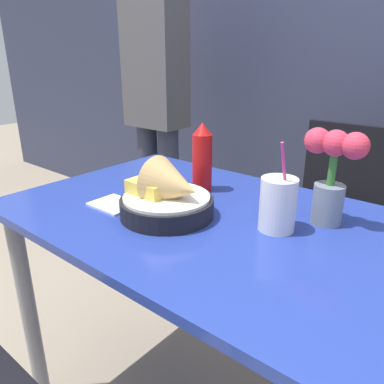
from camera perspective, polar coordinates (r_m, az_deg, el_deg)
wall_window at (r=2.02m, az=26.15°, el=23.20°), size 7.00×0.06×2.60m
dining_table at (r=1.04m, az=2.54°, el=-8.97°), size 1.12×0.72×0.73m
chair_far_window at (r=1.64m, az=21.58°, el=-3.21°), size 0.40×0.40×0.87m
food_basket at (r=0.96m, az=-3.53°, el=-0.76°), size 0.24×0.24×0.16m
ketchup_bottle at (r=1.14m, az=1.56°, el=5.20°), size 0.06×0.06×0.21m
drink_cup at (r=0.91m, az=12.93°, el=-2.08°), size 0.09×0.09×0.22m
flower_vase at (r=0.96m, az=20.58°, el=3.15°), size 0.15×0.07×0.24m
napkin at (r=1.07m, az=-11.78°, el=-1.85°), size 0.13×0.10×0.01m
person_standing at (r=2.02m, az=-5.50°, el=13.95°), size 0.32×0.18×1.59m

